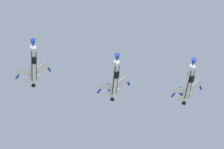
# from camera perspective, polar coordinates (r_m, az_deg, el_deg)

# --- Properties ---
(fighter_jet_lead) EXTENTS (9.43, 15.77, 5.27)m
(fighter_jet_lead) POSITION_cam_1_polar(r_m,az_deg,el_deg) (140.69, 8.79, -0.90)
(fighter_jet_lead) COLOR white
(fighter_jet_left_wing) EXTENTS (9.38, 15.77, 5.31)m
(fighter_jet_left_wing) POSITION_cam_1_polar(r_m,az_deg,el_deg) (137.59, 0.31, -0.44)
(fighter_jet_left_wing) COLOR white
(fighter_jet_right_wing) EXTENTS (9.41, 15.77, 5.29)m
(fighter_jet_right_wing) POSITION_cam_1_polar(r_m,az_deg,el_deg) (139.44, -9.01, 1.20)
(fighter_jet_right_wing) COLOR white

